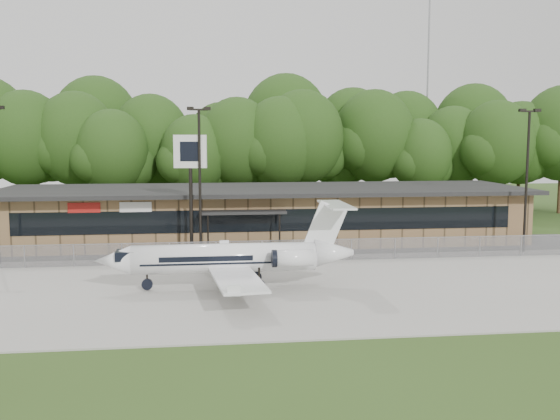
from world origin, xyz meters
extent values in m
plane|color=#314819|center=(0.00, 0.00, 0.00)|extent=(160.00, 160.00, 0.00)
cube|color=#9E9B93|center=(0.00, 8.00, 0.04)|extent=(64.00, 18.00, 0.08)
cube|color=#383835|center=(0.00, 19.50, 0.03)|extent=(50.00, 9.00, 0.06)
cube|color=olive|center=(0.00, 24.00, 2.00)|extent=(40.00, 10.00, 4.00)
cube|color=black|center=(0.00, 18.98, 2.30)|extent=(36.00, 0.08, 1.60)
cube|color=black|center=(0.00, 23.50, 4.15)|extent=(41.00, 11.50, 0.30)
cube|color=black|center=(-2.00, 18.40, 3.00)|extent=(6.00, 1.60, 0.20)
cube|color=#A91914|center=(-13.00, 18.95, 3.40)|extent=(2.20, 0.06, 0.70)
cube|color=silver|center=(-9.50, 18.95, 3.40)|extent=(2.20, 0.06, 0.70)
cube|color=gray|center=(0.00, 15.00, 0.75)|extent=(46.00, 0.03, 1.50)
cube|color=gray|center=(0.00, 15.00, 1.50)|extent=(46.00, 0.04, 0.04)
cylinder|color=gray|center=(22.00, 48.00, 12.50)|extent=(0.20, 0.20, 25.00)
cube|color=black|center=(-17.45, 16.50, 10.12)|extent=(0.45, 0.30, 0.22)
cylinder|color=black|center=(-5.00, 16.50, 5.00)|extent=(0.18, 0.18, 10.00)
cube|color=black|center=(-5.00, 16.50, 10.05)|extent=(1.20, 0.12, 0.12)
cube|color=black|center=(-5.55, 16.50, 10.12)|extent=(0.45, 0.30, 0.22)
cube|color=black|center=(-4.45, 16.50, 10.12)|extent=(0.45, 0.30, 0.22)
cylinder|color=black|center=(18.00, 16.50, 5.00)|extent=(0.18, 0.18, 10.00)
cube|color=black|center=(18.00, 16.50, 10.05)|extent=(1.20, 0.12, 0.12)
cube|color=black|center=(17.45, 16.50, 10.12)|extent=(0.45, 0.30, 0.22)
cube|color=black|center=(18.55, 16.50, 10.12)|extent=(0.45, 0.30, 0.22)
cylinder|color=white|center=(-3.67, 8.09, 1.68)|extent=(9.87, 1.62, 1.58)
cone|color=white|center=(-9.59, 8.07, 1.68)|extent=(1.98, 1.59, 1.58)
cone|color=white|center=(2.35, 8.11, 1.83)|extent=(2.18, 1.59, 1.58)
cube|color=white|center=(-3.16, 4.84, 1.23)|extent=(2.19, 5.93, 0.12)
cube|color=white|center=(-3.19, 11.35, 1.23)|extent=(2.19, 5.93, 0.12)
cylinder|color=white|center=(-0.11, 6.87, 1.83)|extent=(2.17, 0.90, 0.89)
cylinder|color=white|center=(-0.12, 9.34, 1.83)|extent=(2.17, 0.90, 0.89)
cube|color=white|center=(1.86, 8.11, 3.26)|extent=(2.42, 0.15, 2.97)
cube|color=white|center=(2.45, 8.12, 4.49)|extent=(1.30, 4.54, 0.10)
cube|color=black|center=(-8.90, 8.07, 1.95)|extent=(0.99, 1.19, 0.49)
cube|color=black|center=(-1.89, 8.10, 0.35)|extent=(0.80, 2.37, 0.69)
cylinder|color=black|center=(-7.81, 8.08, 0.35)|extent=(0.59, 0.59, 0.22)
cylinder|color=black|center=(-5.61, 16.80, 4.00)|extent=(0.28, 0.28, 8.01)
cube|color=silver|center=(-5.61, 16.80, 7.31)|extent=(2.21, 0.63, 2.20)
cube|color=black|center=(-5.63, 16.67, 7.31)|extent=(1.29, 0.26, 1.30)
camera|label=1|loc=(-4.67, -25.18, 8.26)|focal=40.00mm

